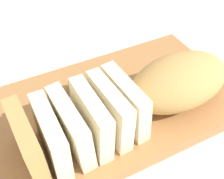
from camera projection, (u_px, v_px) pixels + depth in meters
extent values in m
plane|color=silver|center=(112.00, 111.00, 0.54)|extent=(3.00, 3.00, 0.00)
cube|color=#9E6B3D|center=(112.00, 106.00, 0.53)|extent=(0.46, 0.28, 0.02)
ellipsoid|color=tan|center=(179.00, 81.00, 0.49)|extent=(0.19, 0.12, 0.09)
cube|color=beige|center=(126.00, 102.00, 0.46)|extent=(0.04, 0.11, 0.09)
cube|color=beige|center=(109.00, 111.00, 0.44)|extent=(0.03, 0.11, 0.09)
cube|color=beige|center=(91.00, 119.00, 0.43)|extent=(0.03, 0.11, 0.09)
cube|color=beige|center=(71.00, 127.00, 0.42)|extent=(0.04, 0.11, 0.09)
cube|color=beige|center=(51.00, 137.00, 0.41)|extent=(0.03, 0.11, 0.09)
cube|color=tan|center=(28.00, 143.00, 0.40)|extent=(0.03, 0.11, 0.09)
cube|color=silver|center=(144.00, 83.00, 0.55)|extent=(0.18, 0.07, 0.00)
cylinder|color=black|center=(83.00, 85.00, 0.53)|extent=(0.06, 0.04, 0.03)
cube|color=silver|center=(97.00, 85.00, 0.54)|extent=(0.03, 0.03, 0.02)
sphere|color=tan|center=(104.00, 111.00, 0.50)|extent=(0.00, 0.00, 0.00)
sphere|color=tan|center=(118.00, 111.00, 0.50)|extent=(0.01, 0.01, 0.01)
sphere|color=tan|center=(94.00, 77.00, 0.56)|extent=(0.01, 0.01, 0.01)
sphere|color=tan|center=(144.00, 101.00, 0.52)|extent=(0.00, 0.00, 0.00)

